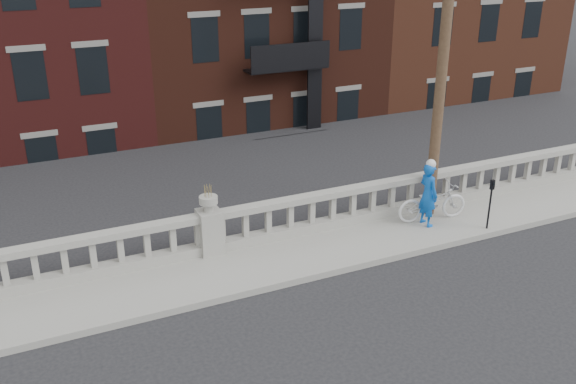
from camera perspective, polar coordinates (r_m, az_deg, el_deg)
name	(u,v)px	position (r m, az deg, el deg)	size (l,w,h in m)	color
ground	(278,346)	(12.69, -0.93, -13.55)	(120.00, 120.00, 0.00)	black
sidewalk	(224,272)	(15.00, -5.67, -7.12)	(32.00, 2.20, 0.15)	gray
balustrade	(210,234)	(15.53, -6.94, -3.71)	(28.00, 0.34, 1.03)	gray
planter_pedestal	(210,227)	(15.45, -6.97, -3.08)	(0.55, 0.55, 1.76)	gray
lower_level	(92,35)	(33.11, -17.04, 13.22)	(80.00, 44.00, 20.80)	#605E59
utility_pole	(446,24)	(16.74, 13.88, 14.26)	(1.60, 0.28, 10.00)	#422D1E
parking_meter_c	(491,199)	(17.28, 17.57, -0.56)	(0.10, 0.09, 1.36)	black
bicycle	(432,202)	(17.54, 12.70, -0.86)	(0.68, 1.95, 1.03)	silver
cyclist	(428,194)	(17.09, 12.35, -0.21)	(0.63, 0.41, 1.72)	#0C50B6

